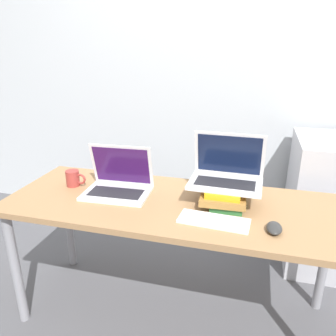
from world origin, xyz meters
name	(u,v)px	position (x,y,z in m)	size (l,w,h in m)	color
wall_back	(212,59)	(0.00, 1.47, 1.35)	(8.00, 0.05, 2.70)	silver
desk	(174,215)	(0.00, 0.32, 0.63)	(1.71, 0.64, 0.70)	#9E754C
laptop_left	(118,183)	(-0.32, 0.36, 0.75)	(0.35, 0.26, 0.25)	silver
book_stack	(225,195)	(0.24, 0.38, 0.75)	(0.22, 0.28, 0.09)	#33753D
laptop_on_books	(227,174)	(0.24, 0.42, 0.85)	(0.36, 0.25, 0.25)	silver
wireless_keyboard	(214,221)	(0.22, 0.17, 0.71)	(0.32, 0.14, 0.01)	white
mouse	(274,228)	(0.47, 0.16, 0.72)	(0.07, 0.11, 0.03)	#2D2D2D
mug	(73,178)	(-0.59, 0.38, 0.75)	(0.12, 0.07, 0.09)	#9E3833
mini_fridge	(335,204)	(0.92, 1.08, 0.44)	(0.59, 0.61, 0.89)	silver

